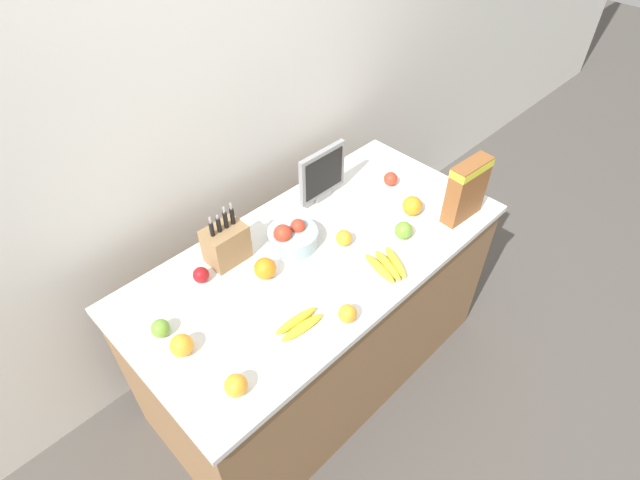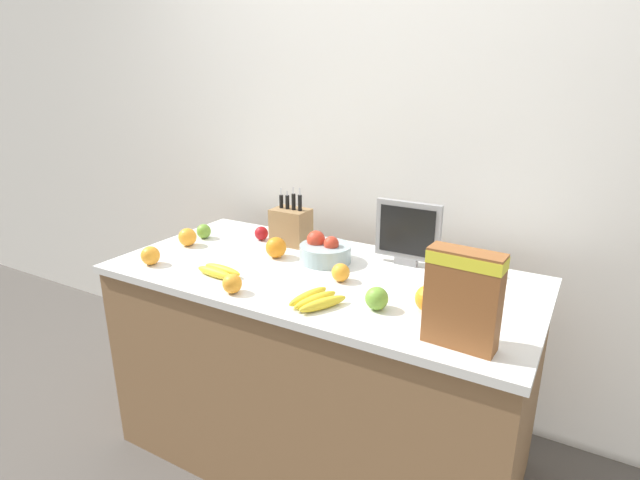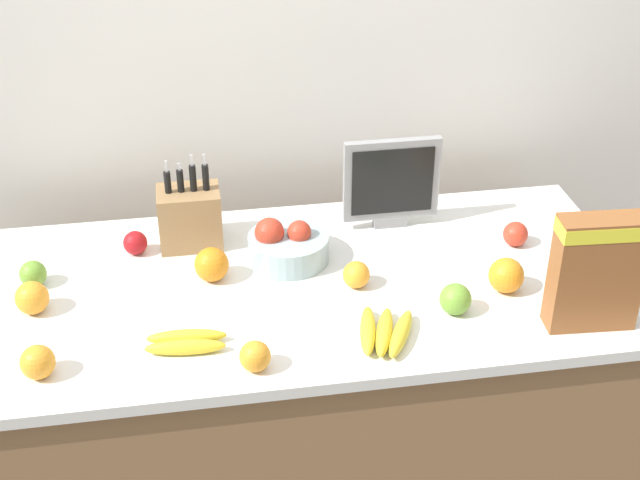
# 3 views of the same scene
# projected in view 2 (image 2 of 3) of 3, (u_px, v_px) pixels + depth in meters

# --- Properties ---
(ground_plane) EXTENTS (14.00, 14.00, 0.00)m
(ground_plane) POSITION_uv_depth(u_px,v_px,m) (320.00, 450.00, 2.25)
(ground_plane) COLOR #514C47
(wall_back) EXTENTS (9.00, 0.06, 2.60)m
(wall_back) POSITION_uv_depth(u_px,v_px,m) (385.00, 143.00, 2.35)
(wall_back) COLOR silver
(wall_back) RESTS_ON ground_plane
(counter) EXTENTS (1.68, 0.81, 0.87)m
(counter) POSITION_uv_depth(u_px,v_px,m) (320.00, 367.00, 2.11)
(counter) COLOR olive
(counter) RESTS_ON ground_plane
(knife_block) EXTENTS (0.17, 0.12, 0.27)m
(knife_block) POSITION_uv_depth(u_px,v_px,m) (291.00, 226.00, 2.28)
(knife_block) COLOR #937047
(knife_block) RESTS_ON counter
(small_monitor) EXTENTS (0.27, 0.03, 0.27)m
(small_monitor) POSITION_uv_depth(u_px,v_px,m) (408.00, 232.00, 2.00)
(small_monitor) COLOR gray
(small_monitor) RESTS_ON counter
(cereal_box) EXTENTS (0.21, 0.09, 0.29)m
(cereal_box) POSITION_uv_depth(u_px,v_px,m) (463.00, 295.00, 1.39)
(cereal_box) COLOR brown
(cereal_box) RESTS_ON counter
(fruit_bowl) EXTENTS (0.21, 0.21, 0.12)m
(fruit_bowl) POSITION_uv_depth(u_px,v_px,m) (325.00, 251.00, 2.07)
(fruit_bowl) COLOR #99B2B7
(fruit_bowl) RESTS_ON counter
(banana_bunch_left) EXTENTS (0.17, 0.21, 0.04)m
(banana_bunch_left) POSITION_uv_depth(u_px,v_px,m) (315.00, 300.00, 1.69)
(banana_bunch_left) COLOR yellow
(banana_bunch_left) RESTS_ON counter
(banana_bunch_right) EXTENTS (0.19, 0.09, 0.04)m
(banana_bunch_right) POSITION_uv_depth(u_px,v_px,m) (219.00, 271.00, 1.93)
(banana_bunch_right) COLOR yellow
(banana_bunch_right) RESTS_ON counter
(apple_rightmost) EXTENTS (0.07, 0.07, 0.07)m
(apple_rightmost) POSITION_uv_depth(u_px,v_px,m) (475.00, 286.00, 1.76)
(apple_rightmost) COLOR red
(apple_rightmost) RESTS_ON counter
(apple_by_knife_block) EXTENTS (0.08, 0.08, 0.08)m
(apple_by_knife_block) POSITION_uv_depth(u_px,v_px,m) (377.00, 298.00, 1.65)
(apple_by_knife_block) COLOR #6B9E33
(apple_by_knife_block) RESTS_ON counter
(apple_middle) EXTENTS (0.07, 0.07, 0.07)m
(apple_middle) POSITION_uv_depth(u_px,v_px,m) (204.00, 231.00, 2.37)
(apple_middle) COLOR #6B9E33
(apple_middle) RESTS_ON counter
(apple_rear) EXTENTS (0.06, 0.06, 0.06)m
(apple_rear) POSITION_uv_depth(u_px,v_px,m) (261.00, 233.00, 2.34)
(apple_rear) COLOR #A31419
(apple_rear) RESTS_ON counter
(orange_near_bowl) EXTENTS (0.09, 0.09, 0.09)m
(orange_near_bowl) POSITION_uv_depth(u_px,v_px,m) (428.00, 299.00, 1.63)
(orange_near_bowl) COLOR orange
(orange_near_bowl) RESTS_ON counter
(orange_front_center) EXTENTS (0.07, 0.07, 0.07)m
(orange_front_center) POSITION_uv_depth(u_px,v_px,m) (341.00, 272.00, 1.87)
(orange_front_center) COLOR orange
(orange_front_center) RESTS_ON counter
(orange_mid_left) EXTENTS (0.09, 0.09, 0.09)m
(orange_mid_left) POSITION_uv_depth(u_px,v_px,m) (276.00, 247.00, 2.12)
(orange_mid_left) COLOR orange
(orange_mid_left) RESTS_ON counter
(orange_front_right) EXTENTS (0.07, 0.07, 0.07)m
(orange_front_right) POSITION_uv_depth(u_px,v_px,m) (232.00, 284.00, 1.77)
(orange_front_right) COLOR orange
(orange_front_right) RESTS_ON counter
(orange_back_center) EXTENTS (0.08, 0.08, 0.08)m
(orange_back_center) POSITION_uv_depth(u_px,v_px,m) (187.00, 237.00, 2.26)
(orange_back_center) COLOR orange
(orange_back_center) RESTS_ON counter
(orange_mid_right) EXTENTS (0.08, 0.08, 0.08)m
(orange_mid_right) POSITION_uv_depth(u_px,v_px,m) (150.00, 256.00, 2.04)
(orange_mid_right) COLOR orange
(orange_mid_right) RESTS_ON counter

